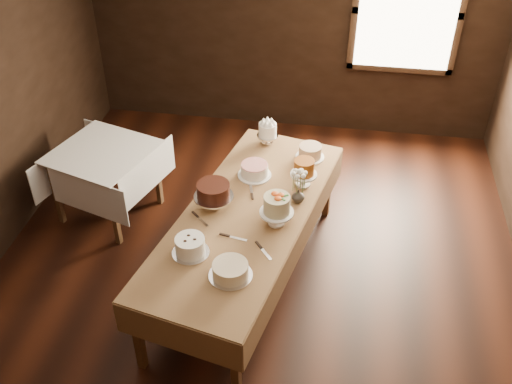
# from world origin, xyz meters

# --- Properties ---
(floor) EXTENTS (5.00, 6.00, 0.01)m
(floor) POSITION_xyz_m (0.00, 0.00, 0.00)
(floor) COLOR black
(floor) RESTS_ON ground
(wall_back) EXTENTS (5.00, 0.02, 2.80)m
(wall_back) POSITION_xyz_m (0.00, 3.00, 1.40)
(wall_back) COLOR black
(wall_back) RESTS_ON ground
(window) EXTENTS (1.10, 0.05, 1.30)m
(window) POSITION_xyz_m (1.30, 2.94, 1.60)
(window) COLOR #FFEABF
(window) RESTS_ON wall_back
(display_table) EXTENTS (1.55, 2.76, 0.81)m
(display_table) POSITION_xyz_m (-0.07, 0.08, 0.75)
(display_table) COLOR #492D18
(display_table) RESTS_ON ground
(side_table) EXTENTS (1.15, 1.15, 0.78)m
(side_table) POSITION_xyz_m (-1.67, 0.85, 0.68)
(side_table) COLOR #492D18
(side_table) RESTS_ON ground
(cake_meringue) EXTENTS (0.22, 0.22, 0.23)m
(cake_meringue) POSITION_xyz_m (-0.05, 1.22, 0.91)
(cake_meringue) COLOR silver
(cake_meringue) RESTS_ON display_table
(cake_speckled) EXTENTS (0.30, 0.30, 0.13)m
(cake_speckled) POSITION_xyz_m (0.40, 1.02, 0.87)
(cake_speckled) COLOR white
(cake_speckled) RESTS_ON display_table
(cake_lattice) EXTENTS (0.32, 0.32, 0.12)m
(cake_lattice) POSITION_xyz_m (-0.08, 0.64, 0.86)
(cake_lattice) COLOR white
(cake_lattice) RESTS_ON display_table
(cake_caramel) EXTENTS (0.24, 0.24, 0.28)m
(cake_caramel) POSITION_xyz_m (0.38, 0.56, 0.93)
(cake_caramel) COLOR white
(cake_caramel) RESTS_ON display_table
(cake_chocolate) EXTENTS (0.35, 0.35, 0.25)m
(cake_chocolate) POSITION_xyz_m (-0.36, 0.12, 0.92)
(cake_chocolate) COLOR silver
(cake_chocolate) RESTS_ON display_table
(cake_flowers) EXTENTS (0.30, 0.30, 0.29)m
(cake_flowers) POSITION_xyz_m (0.21, -0.02, 0.93)
(cake_flowers) COLOR white
(cake_flowers) RESTS_ON display_table
(cake_swirl) EXTENTS (0.33, 0.33, 0.15)m
(cake_swirl) POSITION_xyz_m (-0.41, -0.49, 0.88)
(cake_swirl) COLOR silver
(cake_swirl) RESTS_ON display_table
(cake_cream) EXTENTS (0.34, 0.34, 0.12)m
(cake_cream) POSITION_xyz_m (-0.05, -0.69, 0.86)
(cake_cream) COLOR silver
(cake_cream) RESTS_ON display_table
(cake_server_a) EXTENTS (0.24, 0.07, 0.01)m
(cake_server_a) POSITION_xyz_m (-0.07, -0.26, 0.81)
(cake_server_a) COLOR silver
(cake_server_a) RESTS_ON display_table
(cake_server_b) EXTENTS (0.17, 0.20, 0.01)m
(cake_server_b) POSITION_xyz_m (0.18, -0.41, 0.81)
(cake_server_b) COLOR silver
(cake_server_b) RESTS_ON display_table
(cake_server_c) EXTENTS (0.09, 0.24, 0.01)m
(cake_server_c) POSITION_xyz_m (-0.08, 0.43, 0.81)
(cake_server_c) COLOR silver
(cake_server_c) RESTS_ON display_table
(cake_server_d) EXTENTS (0.17, 0.21, 0.01)m
(cake_server_d) POSITION_xyz_m (0.23, 0.26, 0.81)
(cake_server_d) COLOR silver
(cake_server_d) RESTS_ON display_table
(cake_server_e) EXTENTS (0.19, 0.18, 0.01)m
(cake_server_e) POSITION_xyz_m (-0.41, -0.10, 0.81)
(cake_server_e) COLOR silver
(cake_server_e) RESTS_ON display_table
(flower_vase) EXTENTS (0.14, 0.14, 0.12)m
(flower_vase) POSITION_xyz_m (0.36, 0.31, 0.87)
(flower_vase) COLOR #2D2823
(flower_vase) RESTS_ON display_table
(flower_bouquet) EXTENTS (0.14, 0.14, 0.20)m
(flower_bouquet) POSITION_xyz_m (0.36, 0.31, 1.05)
(flower_bouquet) COLOR white
(flower_bouquet) RESTS_ON flower_vase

